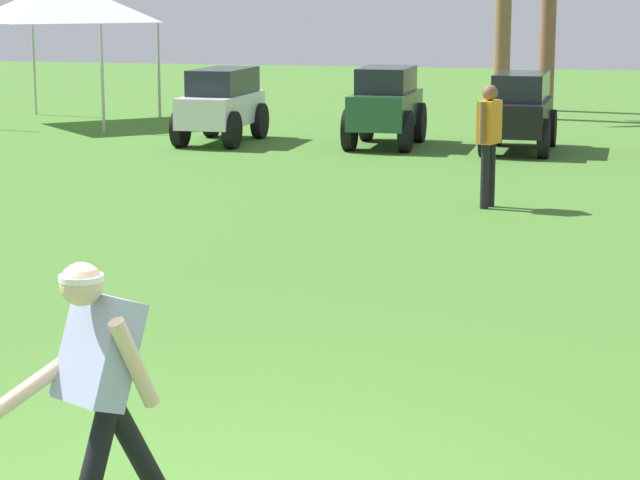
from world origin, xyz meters
TOP-DOWN VIEW (x-y plane):
  - frisbee_thrower at (-0.36, -0.47)m, footprint 0.75×0.93m
  - teammate_near_sideline at (0.32, 9.83)m, footprint 0.29×0.49m
  - parked_car_slot_a at (-5.24, 15.74)m, footprint 1.15×2.40m
  - parked_car_slot_b at (-2.23, 15.92)m, footprint 1.21×2.37m
  - parked_car_slot_c at (0.16, 15.79)m, footprint 1.14×2.40m
  - event_tent at (-9.52, 18.25)m, footprint 3.12×3.12m

SIDE VIEW (x-z plane):
  - parked_car_slot_a at x=-5.24m, z-range 0.05..1.39m
  - parked_car_slot_c at x=0.16m, z-range 0.05..1.39m
  - parked_car_slot_b at x=-2.23m, z-range 0.04..1.44m
  - frisbee_thrower at x=-0.36m, z-range 0.09..1.52m
  - teammate_near_sideline at x=0.32m, z-range 0.16..1.72m
  - event_tent at x=-9.52m, z-range 1.04..4.02m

